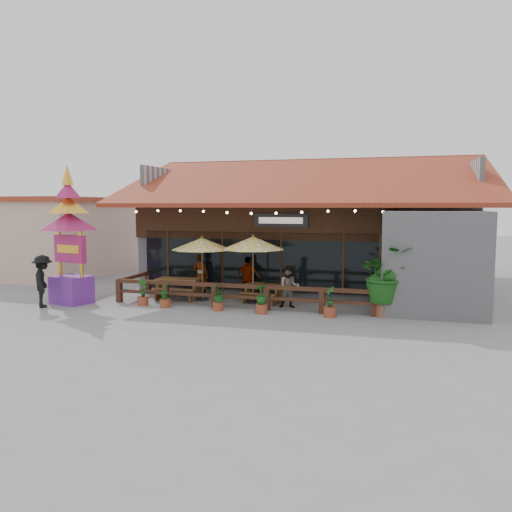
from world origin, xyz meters
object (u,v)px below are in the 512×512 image
(umbrella_right, at_px, (253,243))
(tropical_plant, at_px, (385,276))
(umbrella_left, at_px, (202,244))
(picnic_table_left, at_px, (179,285))
(thai_sign_tower, at_px, (69,225))
(picnic_table_right, at_px, (264,290))
(pedestrian, at_px, (43,281))

(umbrella_right, relative_size, tropical_plant, 1.14)
(umbrella_left, height_order, picnic_table_left, umbrella_left)
(thai_sign_tower, height_order, tropical_plant, thai_sign_tower)
(picnic_table_left, xyz_separation_m, thai_sign_tower, (-3.66, -1.93, 2.48))
(umbrella_left, relative_size, picnic_table_right, 1.84)
(umbrella_right, distance_m, thai_sign_tower, 7.11)
(umbrella_left, height_order, tropical_plant, umbrella_left)
(umbrella_left, xyz_separation_m, picnic_table_right, (2.50, 0.21, -1.77))
(umbrella_left, relative_size, thai_sign_tower, 0.56)
(picnic_table_left, xyz_separation_m, tropical_plant, (8.14, -1.11, 0.82))
(umbrella_right, relative_size, pedestrian, 1.41)
(picnic_table_left, bearing_deg, tropical_plant, -7.77)
(picnic_table_right, relative_size, tropical_plant, 0.72)
(thai_sign_tower, distance_m, pedestrian, 2.34)
(tropical_plant, bearing_deg, umbrella_left, 171.35)
(tropical_plant, bearing_deg, picnic_table_left, 172.23)
(picnic_table_left, height_order, picnic_table_right, picnic_table_left)
(umbrella_left, relative_size, picnic_table_left, 1.75)
(picnic_table_right, xyz_separation_m, pedestrian, (-7.72, -3.08, 0.49))
(picnic_table_left, xyz_separation_m, pedestrian, (-4.17, -2.91, 0.42))
(picnic_table_right, relative_size, pedestrian, 0.89)
(umbrella_left, relative_size, tropical_plant, 1.32)
(thai_sign_tower, bearing_deg, pedestrian, -117.68)
(umbrella_left, height_order, thai_sign_tower, thai_sign_tower)
(umbrella_right, distance_m, picnic_table_left, 3.63)
(tropical_plant, bearing_deg, pedestrian, -171.69)
(umbrella_left, distance_m, thai_sign_tower, 5.14)
(umbrella_right, distance_m, picnic_table_right, 1.91)
(tropical_plant, distance_m, pedestrian, 12.45)
(picnic_table_right, xyz_separation_m, tropical_plant, (4.59, -1.28, 0.90))
(umbrella_left, bearing_deg, pedestrian, -151.16)
(umbrella_right, distance_m, pedestrian, 7.99)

